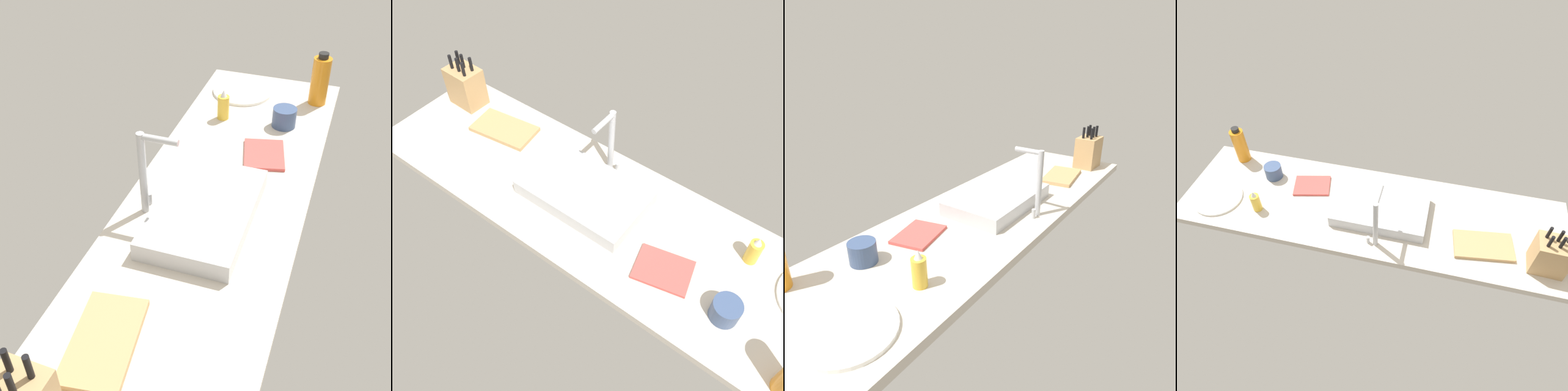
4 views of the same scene
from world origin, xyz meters
TOP-DOWN VIEW (x-y plane):
  - countertop_slab at (0.00, 0.00)cm, footprint 195.56×56.50cm
  - sink_basin at (-6.14, 0.85)cm, footprint 46.17×28.26cm
  - faucet at (-7.51, 18.54)cm, footprint 5.50×12.66cm
  - knife_block at (-83.24, 14.22)cm, footprint 15.13×11.75cm
  - cutting_board at (-56.72, 9.73)cm, footprint 29.01×18.81cm
  - soap_bottle at (55.32, 12.91)cm, footprint 4.65×4.65cm
  - dish_towel at (34.00, -8.61)cm, footprint 21.58×18.11cm
  - coffee_mug at (56.98, -11.11)cm, footprint 9.20×9.20cm

SIDE VIEW (x-z plane):
  - countertop_slab at x=0.00cm, z-range 0.00..3.50cm
  - dish_towel at x=34.00cm, z-range 3.50..4.70cm
  - cutting_board at x=-56.72cm, z-range 3.50..5.30cm
  - sink_basin at x=-6.14cm, z-range 3.50..9.63cm
  - coffee_mug at x=56.98cm, z-range 3.50..11.10cm
  - soap_bottle at x=55.32cm, z-range 2.60..14.94cm
  - knife_block at x=-83.24cm, z-range 0.69..24.51cm
  - faucet at x=-7.51cm, z-range 5.68..33.77cm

